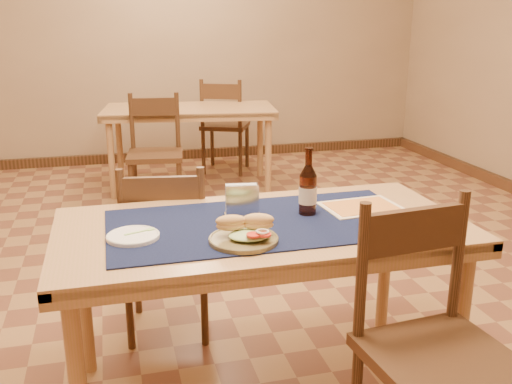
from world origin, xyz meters
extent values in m
cube|color=#996D42|center=(0.00, 0.00, -0.01)|extent=(6.00, 7.00, 0.02)
cube|color=tan|center=(0.00, 3.51, 1.40)|extent=(6.00, 0.02, 2.80)
cylinder|color=#AD7B51|center=(0.72, -1.12, 0.35)|extent=(0.06, 0.06, 0.71)
cylinder|color=#AD7B51|center=(-0.72, -0.48, 0.35)|extent=(0.06, 0.06, 0.71)
cylinder|color=#AD7B51|center=(0.72, -0.48, 0.35)|extent=(0.06, 0.06, 0.71)
cube|color=#AD7B51|center=(0.00, -0.80, 0.73)|extent=(1.60, 0.80, 0.04)
cube|color=#101B3D|center=(0.00, -0.80, 0.75)|extent=(1.20, 0.60, 0.01)
cube|color=#4D2E1B|center=(0.00, 3.47, 0.05)|extent=(6.00, 0.06, 0.10)
cylinder|color=#AD7B51|center=(-0.56, 2.13, 0.35)|extent=(0.06, 0.06, 0.71)
cylinder|color=#AD7B51|center=(0.80, 1.94, 0.35)|extent=(0.06, 0.06, 0.71)
cylinder|color=#AD7B51|center=(-0.47, 2.73, 0.35)|extent=(0.06, 0.06, 0.71)
cylinder|color=#AD7B51|center=(0.89, 2.54, 0.35)|extent=(0.06, 0.06, 0.71)
cube|color=#AD7B51|center=(0.16, 2.34, 0.73)|extent=(1.63, 0.98, 0.04)
cylinder|color=#4D2E1B|center=(-0.12, -0.06, 0.22)|extent=(0.04, 0.04, 0.44)
cylinder|color=#4D2E1B|center=(-0.47, 0.00, 0.22)|extent=(0.04, 0.04, 0.44)
cylinder|color=#4D2E1B|center=(-0.18, -0.40, 0.22)|extent=(0.04, 0.04, 0.44)
cylinder|color=#4D2E1B|center=(-0.53, -0.35, 0.22)|extent=(0.04, 0.04, 0.44)
cube|color=#4D2E1B|center=(-0.33, -0.20, 0.44)|extent=(0.47, 0.47, 0.04)
cube|color=#4D2E1B|center=(-0.35, -0.39, 0.79)|extent=(0.35, 0.08, 0.14)
cylinder|color=#4D2E1B|center=(-0.18, -0.41, 0.67)|extent=(0.04, 0.04, 0.45)
cylinder|color=#4D2E1B|center=(-0.53, -0.36, 0.67)|extent=(0.04, 0.04, 0.45)
cylinder|color=#4D2E1B|center=(0.59, -1.25, 0.24)|extent=(0.04, 0.04, 0.48)
cube|color=#4D2E1B|center=(0.42, -1.46, 0.48)|extent=(0.49, 0.49, 0.04)
cube|color=#4D2E1B|center=(0.40, -1.26, 0.85)|extent=(0.38, 0.07, 0.15)
cylinder|color=#4D2E1B|center=(0.21, -1.28, 0.72)|extent=(0.04, 0.04, 0.49)
cylinder|color=#4D2E1B|center=(0.59, -1.24, 0.72)|extent=(0.04, 0.04, 0.49)
cylinder|color=#4D2E1B|center=(-0.42, 1.55, 0.23)|extent=(0.04, 0.04, 0.47)
cylinder|color=#4D2E1B|center=(-0.05, 1.50, 0.23)|extent=(0.04, 0.04, 0.47)
cylinder|color=#4D2E1B|center=(-0.37, 1.92, 0.23)|extent=(0.04, 0.04, 0.47)
cylinder|color=#4D2E1B|center=(0.00, 1.87, 0.23)|extent=(0.04, 0.04, 0.47)
cube|color=#4D2E1B|center=(-0.21, 1.71, 0.47)|extent=(0.49, 0.49, 0.04)
cube|color=#4D2E1B|center=(-0.19, 1.91, 0.83)|extent=(0.37, 0.08, 0.15)
cylinder|color=#4D2E1B|center=(-0.37, 1.93, 0.71)|extent=(0.04, 0.04, 0.48)
cylinder|color=#4D2E1B|center=(0.00, 1.88, 0.71)|extent=(0.04, 0.04, 0.48)
cylinder|color=#4D2E1B|center=(0.85, 2.93, 0.24)|extent=(0.04, 0.04, 0.47)
cylinder|color=#4D2E1B|center=(0.50, 3.09, 0.24)|extent=(0.04, 0.04, 0.47)
cylinder|color=#4D2E1B|center=(0.70, 2.59, 0.24)|extent=(0.04, 0.04, 0.47)
cylinder|color=#4D2E1B|center=(0.35, 2.74, 0.24)|extent=(0.04, 0.04, 0.47)
cube|color=#4D2E1B|center=(0.60, 2.84, 0.47)|extent=(0.58, 0.58, 0.04)
cube|color=#4D2E1B|center=(0.52, 2.65, 0.84)|extent=(0.36, 0.18, 0.15)
cylinder|color=#4D2E1B|center=(0.69, 2.58, 0.72)|extent=(0.04, 0.04, 0.49)
cylinder|color=#4D2E1B|center=(0.34, 2.73, 0.72)|extent=(0.04, 0.04, 0.49)
cylinder|color=brown|center=(-0.12, -0.98, 0.76)|extent=(0.25, 0.25, 0.01)
torus|color=brown|center=(-0.12, -0.98, 0.77)|extent=(0.25, 0.25, 0.01)
ellipsoid|color=#C5E39C|center=(-0.10, -0.99, 0.78)|extent=(0.15, 0.12, 0.03)
ellipsoid|color=#E2B26B|center=(-0.16, -0.95, 0.82)|extent=(0.11, 0.06, 0.06)
ellipsoid|color=#E2B26B|center=(-0.06, -0.97, 0.82)|extent=(0.12, 0.08, 0.06)
cylinder|color=red|center=(-0.10, -1.04, 0.80)|extent=(0.05, 0.05, 0.01)
cylinder|color=red|center=(-0.06, -1.05, 0.80)|extent=(0.05, 0.05, 0.01)
torus|color=beige|center=(-0.07, -1.04, 0.81)|extent=(0.05, 0.05, 0.01)
cylinder|color=white|center=(-0.50, -0.85, 0.76)|extent=(0.19, 0.19, 0.01)
torus|color=white|center=(-0.50, -0.85, 0.77)|extent=(0.19, 0.19, 0.01)
cube|color=#AAE37C|center=(-0.49, -0.83, 0.77)|extent=(0.09, 0.04, 0.00)
cube|color=#AAE37C|center=(-0.43, -0.81, 0.77)|extent=(0.03, 0.03, 0.00)
cylinder|color=#491A0D|center=(0.21, -0.75, 0.84)|extent=(0.07, 0.07, 0.16)
cone|color=#491A0D|center=(0.21, -0.75, 0.94)|extent=(0.07, 0.07, 0.04)
cylinder|color=#491A0D|center=(0.21, -0.75, 0.99)|extent=(0.03, 0.03, 0.06)
cylinder|color=#491A0D|center=(0.21, -0.75, 1.03)|extent=(0.03, 0.03, 0.01)
cylinder|color=beige|center=(0.21, -0.75, 0.84)|extent=(0.07, 0.07, 0.07)
cube|color=silver|center=(-0.06, -0.69, 0.76)|extent=(0.15, 0.07, 0.00)
cube|color=silver|center=(-0.06, -0.71, 0.82)|extent=(0.13, 0.02, 0.12)
cube|color=silver|center=(-0.05, -0.67, 0.82)|extent=(0.13, 0.02, 0.12)
cube|color=white|center=(-0.06, -0.69, 0.82)|extent=(0.13, 0.05, 0.11)
cube|color=#3D9BC3|center=(-0.06, -0.71, 0.83)|extent=(0.09, 0.01, 0.04)
cube|color=beige|center=(0.46, -0.73, 0.76)|extent=(0.34, 0.26, 0.00)
cube|color=orange|center=(0.46, -0.73, 0.76)|extent=(0.29, 0.21, 0.00)
camera|label=1|loc=(-0.56, -2.84, 1.52)|focal=40.00mm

